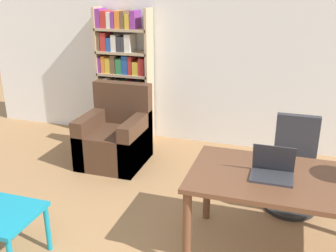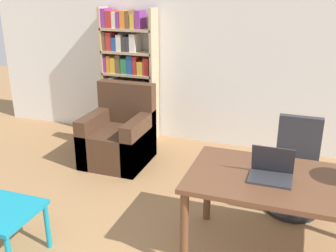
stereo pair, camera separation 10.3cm
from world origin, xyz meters
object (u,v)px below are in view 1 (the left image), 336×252
office_chair (293,169)px  bookshelf (122,76)px  armchair (115,139)px  desk (296,189)px  laptop (272,170)px

office_chair → bookshelf: size_ratio=0.51×
office_chair → armchair: size_ratio=0.96×
office_chair → desk: bearing=-89.4°
laptop → bookshelf: size_ratio=0.18×
desk → armchair: armchair is taller
desk → bookshelf: bookshelf is taller
desk → office_chair: 0.91m
bookshelf → armchair: bearing=-73.2°
office_chair → armchair: bearing=169.0°
armchair → bookshelf: size_ratio=0.53×
laptop → office_chair: bearing=78.3°
desk → office_chair: size_ratio=1.78×
desk → armchair: size_ratio=1.72×
laptop → armchair: bearing=146.6°
desk → bookshelf: (-2.45, 2.16, 0.28)m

